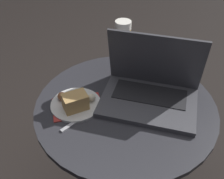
{
  "coord_description": "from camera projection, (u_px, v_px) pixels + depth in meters",
  "views": [
    {
      "loc": [
        -0.01,
        -0.7,
        1.14
      ],
      "look_at": [
        -0.05,
        -0.01,
        0.57
      ],
      "focal_mm": 42.0,
      "sensor_mm": 36.0,
      "label": 1
    }
  ],
  "objects": [
    {
      "name": "napkin",
      "position": [
        77.0,
        106.0,
        0.93
      ],
      "size": [
        0.2,
        0.16,
        0.0
      ],
      "color": "#B7332D",
      "rests_on": "table"
    },
    {
      "name": "table",
      "position": [
        124.0,
        130.0,
        1.03
      ],
      "size": [
        0.65,
        0.65,
        0.5
      ],
      "color": "black",
      "rests_on": "ground_plane"
    },
    {
      "name": "snack_plate",
      "position": [
        76.0,
        102.0,
        0.92
      ],
      "size": [
        0.18,
        0.18,
        0.07
      ],
      "color": "silver",
      "rests_on": "table"
    },
    {
      "name": "laptop",
      "position": [
        150.0,
        88.0,
        0.93
      ],
      "size": [
        0.38,
        0.3,
        0.24
      ],
      "color": "#47474C",
      "rests_on": "table"
    },
    {
      "name": "fork",
      "position": [
        87.0,
        114.0,
        0.9
      ],
      "size": [
        0.14,
        0.16,
        0.0
      ],
      "color": "#B2B2B7",
      "rests_on": "table"
    },
    {
      "name": "beer_glass",
      "position": [
        122.0,
        50.0,
        1.0
      ],
      "size": [
        0.06,
        0.06,
        0.24
      ],
      "color": "gold",
      "rests_on": "table"
    }
  ]
}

